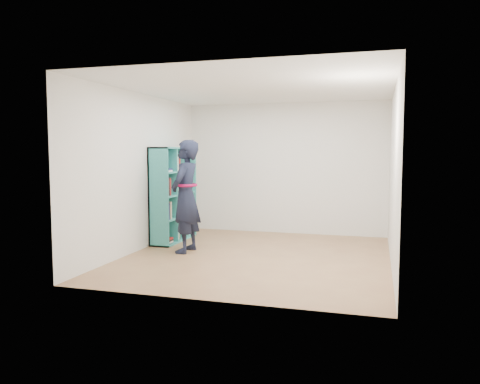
% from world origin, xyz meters
% --- Properties ---
extents(floor, '(4.50, 4.50, 0.00)m').
position_xyz_m(floor, '(0.00, 0.00, 0.00)').
color(floor, '#8A5E3F').
rests_on(floor, ground).
extents(ceiling, '(4.50, 4.50, 0.00)m').
position_xyz_m(ceiling, '(0.00, 0.00, 2.60)').
color(ceiling, white).
rests_on(ceiling, wall_back).
extents(wall_left, '(0.02, 4.50, 2.60)m').
position_xyz_m(wall_left, '(-2.00, 0.00, 1.30)').
color(wall_left, silver).
rests_on(wall_left, floor).
extents(wall_right, '(0.02, 4.50, 2.60)m').
position_xyz_m(wall_right, '(2.00, 0.00, 1.30)').
color(wall_right, silver).
rests_on(wall_right, floor).
extents(wall_back, '(4.00, 0.02, 2.60)m').
position_xyz_m(wall_back, '(0.00, 2.25, 1.30)').
color(wall_back, silver).
rests_on(wall_back, floor).
extents(wall_front, '(4.00, 0.02, 2.60)m').
position_xyz_m(wall_front, '(0.00, -2.25, 1.30)').
color(wall_front, silver).
rests_on(wall_front, floor).
extents(bookshelf, '(0.38, 1.29, 1.72)m').
position_xyz_m(bookshelf, '(-1.83, 0.85, 0.84)').
color(bookshelf, teal).
rests_on(bookshelf, floor).
extents(person, '(0.45, 0.67, 1.83)m').
position_xyz_m(person, '(-1.20, 0.01, 0.92)').
color(person, black).
rests_on(person, floor).
extents(smartphone, '(0.02, 0.10, 0.14)m').
position_xyz_m(smartphone, '(-1.33, 0.10, 1.04)').
color(smartphone, silver).
rests_on(smartphone, person).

